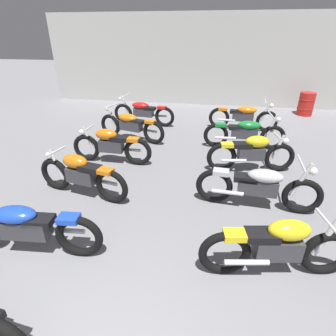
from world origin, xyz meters
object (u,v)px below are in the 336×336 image
object	(u,v)px
motorcycle_left_row_2	(81,174)
motorcycle_left_row_4	(131,125)
motorcycle_left_row_1	(24,227)
motorcycle_left_row_5	(143,112)
motorcycle_right_row_5	(243,116)
oil_drum	(306,104)
motorcycle_right_row_2	(258,186)
motorcycle_right_row_4	(245,132)
motorcycle_left_row_3	(111,145)
motorcycle_right_row_1	(278,246)
motorcycle_right_row_3	(252,152)

from	to	relation	value
motorcycle_left_row_2	motorcycle_left_row_4	size ratio (longest dim) A/B	0.92
motorcycle_left_row_1	motorcycle_left_row_5	world-z (taller)	same
motorcycle_right_row_5	oil_drum	size ratio (longest dim) A/B	2.55
motorcycle_left_row_4	motorcycle_right_row_2	world-z (taller)	same
motorcycle_right_row_4	motorcycle_left_row_4	bearing A→B (deg)	178.55
motorcycle_left_row_3	motorcycle_left_row_5	size ratio (longest dim) A/B	0.91
motorcycle_left_row_5	motorcycle_left_row_4	bearing A→B (deg)	-89.18
motorcycle_right_row_4	motorcycle_left_row_1	bearing A→B (deg)	-125.72
motorcycle_right_row_1	motorcycle_right_row_2	bearing A→B (deg)	92.42
motorcycle_left_row_2	motorcycle_right_row_4	xyz separation A→B (m)	(3.22, 3.02, -0.01)
motorcycle_left_row_1	motorcycle_right_row_2	distance (m)	3.74
motorcycle_left_row_5	motorcycle_right_row_2	bearing A→B (deg)	-53.44
motorcycle_right_row_5	oil_drum	world-z (taller)	motorcycle_right_row_5
motorcycle_left_row_2	motorcycle_left_row_3	distance (m)	1.51
motorcycle_left_row_1	motorcycle_right_row_2	xyz separation A→B (m)	(3.32, 1.73, 0.00)
motorcycle_right_row_3	motorcycle_right_row_4	bearing A→B (deg)	91.89
motorcycle_left_row_3	motorcycle_right_row_2	distance (m)	3.50
motorcycle_left_row_1	motorcycle_right_row_4	world-z (taller)	same
motorcycle_right_row_1	motorcycle_right_row_5	size ratio (longest dim) A/B	0.90
motorcycle_left_row_5	motorcycle_right_row_5	distance (m)	3.31
motorcycle_left_row_3	motorcycle_right_row_3	world-z (taller)	same
motorcycle_left_row_5	motorcycle_right_row_4	xyz separation A→B (m)	(3.24, -1.56, 0.00)
motorcycle_left_row_1	motorcycle_left_row_5	xyz separation A→B (m)	(0.05, 6.13, 0.00)
motorcycle_right_row_3	motorcycle_left_row_5	bearing A→B (deg)	138.21
motorcycle_left_row_1	motorcycle_left_row_4	distance (m)	4.66
motorcycle_left_row_5	oil_drum	world-z (taller)	motorcycle_left_row_5
motorcycle_right_row_2	oil_drum	size ratio (longest dim) A/B	2.56
motorcycle_right_row_1	motorcycle_right_row_2	world-z (taller)	motorcycle_right_row_2
motorcycle_right_row_3	oil_drum	bearing A→B (deg)	64.42
motorcycle_left_row_1	motorcycle_left_row_4	world-z (taller)	same
motorcycle_left_row_2	motorcycle_right_row_3	distance (m)	3.66
motorcycle_left_row_3	oil_drum	bearing A→B (deg)	42.88
motorcycle_left_row_3	motorcycle_left_row_4	distance (m)	1.59
motorcycle_left_row_3	motorcycle_right_row_5	size ratio (longest dim) A/B	0.91
motorcycle_right_row_2	motorcycle_right_row_4	bearing A→B (deg)	90.51
motorcycle_left_row_5	motorcycle_right_row_5	xyz separation A→B (m)	(3.31, 0.05, 0.00)
motorcycle_left_row_3	motorcycle_right_row_3	xyz separation A→B (m)	(3.26, 0.13, 0.00)
motorcycle_right_row_2	motorcycle_right_row_3	distance (m)	1.47
motorcycle_right_row_1	motorcycle_right_row_5	bearing A→B (deg)	90.21
motorcycle_right_row_2	motorcycle_left_row_1	bearing A→B (deg)	-152.46
motorcycle_left_row_2	motorcycle_right_row_4	world-z (taller)	motorcycle_right_row_4
motorcycle_left_row_3	motorcycle_right_row_1	size ratio (longest dim) A/B	1.01
oil_drum	motorcycle_left_row_1	bearing A→B (deg)	-124.76
motorcycle_left_row_1	motorcycle_left_row_2	xyz separation A→B (m)	(0.07, 1.56, 0.01)
motorcycle_left_row_2	motorcycle_left_row_4	xyz separation A→B (m)	(0.00, 3.10, -0.01)
motorcycle_left_row_4	motorcycle_right_row_3	distance (m)	3.58
motorcycle_left_row_5	motorcycle_right_row_3	bearing A→B (deg)	-41.79
motorcycle_left_row_1	motorcycle_right_row_5	xyz separation A→B (m)	(3.36, 6.19, 0.00)
motorcycle_right_row_1	motorcycle_right_row_5	distance (m)	5.97
motorcycle_left_row_1	motorcycle_right_row_2	size ratio (longest dim) A/B	1.00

